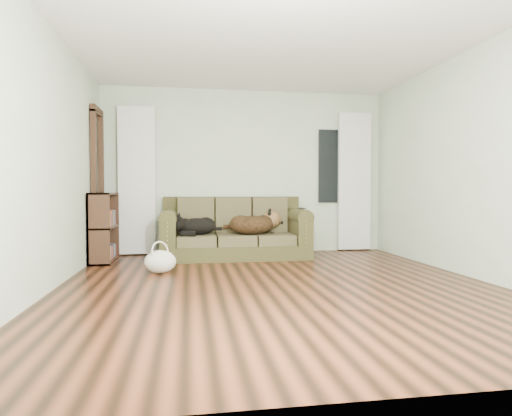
{
  "coord_description": "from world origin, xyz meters",
  "views": [
    {
      "loc": [
        -0.91,
        -4.33,
        0.96
      ],
      "look_at": [
        0.02,
        1.6,
        0.75
      ],
      "focal_mm": 30.0,
      "sensor_mm": 36.0,
      "label": 1
    }
  ],
  "objects": [
    {
      "name": "dog_black_lab",
      "position": [
        -0.84,
        1.93,
        0.48
      ],
      "size": [
        0.66,
        0.51,
        0.25
      ],
      "primitive_type": "ellipsoid",
      "rotation": [
        0.0,
        0.0,
        0.18
      ],
      "color": "black",
      "rests_on": "sofa"
    },
    {
      "name": "ceiling",
      "position": [
        0.0,
        0.0,
        2.6
      ],
      "size": [
        5.0,
        5.0,
        0.0
      ],
      "primitive_type": "plane",
      "color": "white",
      "rests_on": "ground"
    },
    {
      "name": "floor",
      "position": [
        0.0,
        0.0,
        0.0
      ],
      "size": [
        5.0,
        5.0,
        0.0
      ],
      "primitive_type": "plane",
      "color": "black",
      "rests_on": "ground"
    },
    {
      "name": "door_casing",
      "position": [
        -2.2,
        2.05,
        1.05
      ],
      "size": [
        0.07,
        0.6,
        2.1
      ],
      "primitive_type": "cube",
      "color": "black",
      "rests_on": "ground"
    },
    {
      "name": "bookshelf",
      "position": [
        -2.09,
        1.87,
        0.5
      ],
      "size": [
        0.33,
        0.78,
        0.96
      ],
      "primitive_type": "cube",
      "rotation": [
        0.0,
        0.0,
        0.06
      ],
      "color": "black",
      "rests_on": "floor"
    },
    {
      "name": "wall_back",
      "position": [
        0.0,
        2.5,
        1.3
      ],
      "size": [
        4.5,
        0.04,
        2.6
      ],
      "primitive_type": "cube",
      "color": "beige",
      "rests_on": "ground"
    },
    {
      "name": "window_pane",
      "position": [
        1.45,
        2.47,
        1.4
      ],
      "size": [
        0.5,
        0.03,
        1.2
      ],
      "primitive_type": "cube",
      "color": "black",
      "rests_on": "wall_back"
    },
    {
      "name": "curtain_right",
      "position": [
        1.8,
        2.42,
        1.15
      ],
      "size": [
        0.55,
        0.08,
        2.25
      ],
      "primitive_type": "cube",
      "color": "silver",
      "rests_on": "ground"
    },
    {
      "name": "tv_remote",
      "position": [
        0.75,
        1.83,
        0.73
      ],
      "size": [
        0.07,
        0.18,
        0.02
      ],
      "primitive_type": "cube",
      "rotation": [
        0.0,
        0.0,
        0.15
      ],
      "color": "black",
      "rests_on": "sofa"
    },
    {
      "name": "wall_right",
      "position": [
        2.25,
        0.0,
        1.3
      ],
      "size": [
        0.04,
        5.0,
        2.6
      ],
      "primitive_type": "cube",
      "color": "beige",
      "rests_on": "ground"
    },
    {
      "name": "curtain_left",
      "position": [
        -1.7,
        2.42,
        1.15
      ],
      "size": [
        0.55,
        0.08,
        2.25
      ],
      "primitive_type": "cube",
      "color": "silver",
      "rests_on": "ground"
    },
    {
      "name": "sofa",
      "position": [
        -0.24,
        1.97,
        0.45
      ],
      "size": [
        2.14,
        0.92,
        0.88
      ],
      "primitive_type": "cube",
      "color": "#302E16",
      "rests_on": "floor"
    },
    {
      "name": "dog_shepherd",
      "position": [
        0.03,
        1.9,
        0.49
      ],
      "size": [
        0.73,
        0.54,
        0.31
      ],
      "primitive_type": "ellipsoid",
      "rotation": [
        0.0,
        0.0,
        3.21
      ],
      "color": "black",
      "rests_on": "sofa"
    },
    {
      "name": "tote_bag",
      "position": [
        -1.26,
        0.86,
        0.16
      ],
      "size": [
        0.46,
        0.42,
        0.27
      ],
      "primitive_type": "ellipsoid",
      "rotation": [
        0.0,
        0.0,
        0.42
      ],
      "color": "silver",
      "rests_on": "floor"
    },
    {
      "name": "wall_left",
      "position": [
        -2.25,
        0.0,
        1.3
      ],
      "size": [
        0.04,
        5.0,
        2.6
      ],
      "primitive_type": "cube",
      "color": "beige",
      "rests_on": "ground"
    }
  ]
}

